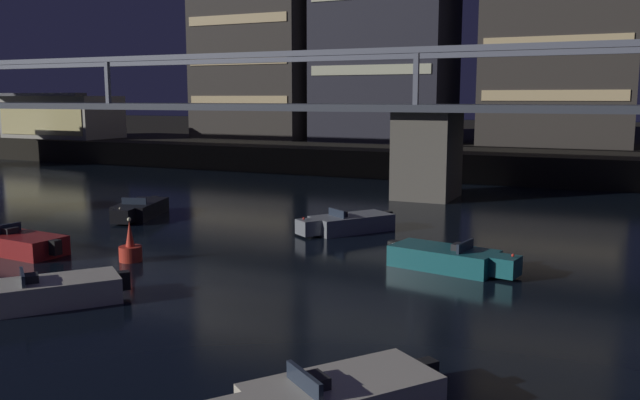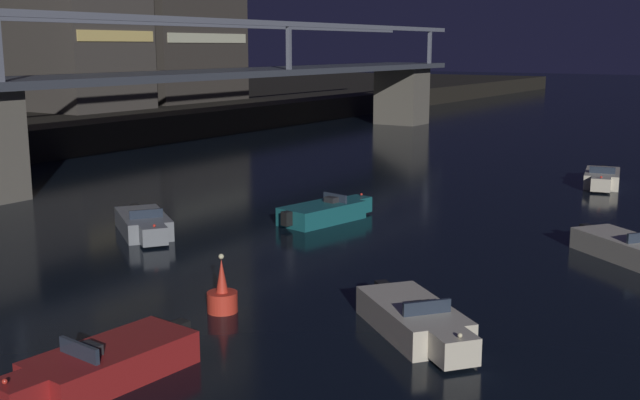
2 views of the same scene
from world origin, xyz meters
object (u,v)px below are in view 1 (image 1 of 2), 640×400
(speedboat_near_center, at_px, (46,292))
(speedboat_mid_center, at_px, (139,210))
(river_bridge, at_px, (428,127))
(channel_buoy, at_px, (130,249))
(speedboat_far_right, at_px, (17,243))
(waterfront_pavilion, at_px, (62,117))
(speedboat_far_center, at_px, (348,223))
(tower_central, at_px, (563,19))
(speedboat_near_right, at_px, (449,259))
(tower_west_low, at_px, (268,43))

(speedboat_near_center, distance_m, speedboat_mid_center, 15.54)
(river_bridge, bearing_deg, speedboat_near_center, -99.79)
(river_bridge, relative_size, speedboat_mid_center, 19.39)
(speedboat_mid_center, xyz_separation_m, channel_buoy, (6.17, -7.97, 0.06))
(speedboat_far_right, distance_m, channel_buoy, 5.31)
(waterfront_pavilion, bearing_deg, speedboat_far_right, -46.84)
(waterfront_pavilion, relative_size, speedboat_far_center, 2.61)
(tower_central, xyz_separation_m, speedboat_far_center, (-6.25, -35.44, -12.97))
(waterfront_pavilion, xyz_separation_m, speedboat_near_center, (38.67, -38.88, -4.02))
(speedboat_near_right, bearing_deg, tower_west_low, 126.65)
(tower_central, xyz_separation_m, speedboat_far_right, (-17.13, -45.25, -12.97))
(speedboat_mid_center, xyz_separation_m, speedboat_far_right, (0.93, -8.83, 0.00))
(speedboat_far_center, relative_size, speedboat_far_right, 0.91)
(tower_west_low, relative_size, speedboat_mid_center, 3.97)
(speedboat_far_center, height_order, channel_buoy, channel_buoy)
(speedboat_far_center, bearing_deg, speedboat_mid_center, -175.24)
(speedboat_near_right, xyz_separation_m, speedboat_mid_center, (-17.94, 4.01, 0.00))
(speedboat_near_right, relative_size, speedboat_far_center, 1.10)
(waterfront_pavilion, bearing_deg, speedboat_mid_center, -39.16)
(tower_central, relative_size, speedboat_far_right, 4.34)
(tower_central, xyz_separation_m, waterfront_pavilion, (-49.14, -11.11, -8.95))
(speedboat_near_right, relative_size, speedboat_far_right, 1.00)
(river_bridge, height_order, waterfront_pavilion, river_bridge)
(speedboat_far_center, distance_m, speedboat_far_right, 14.64)
(river_bridge, bearing_deg, speedboat_far_center, -92.00)
(river_bridge, distance_m, tower_west_low, 33.96)
(speedboat_far_right, bearing_deg, speedboat_far_center, 42.05)
(speedboat_near_center, height_order, channel_buoy, channel_buoy)
(speedboat_mid_center, bearing_deg, tower_central, 63.63)
(speedboat_far_right, bearing_deg, tower_west_low, 105.92)
(waterfront_pavilion, height_order, speedboat_near_center, waterfront_pavilion)
(river_bridge, xyz_separation_m, channel_buoy, (-6.07, -21.37, -4.09))
(tower_central, height_order, speedboat_far_center, tower_central)
(river_bridge, height_order, speedboat_far_center, river_bridge)
(speedboat_near_center, bearing_deg, tower_central, 78.17)
(river_bridge, distance_m, speedboat_near_center, 27.67)
(tower_central, distance_m, speedboat_near_right, 42.47)
(speedboat_near_right, bearing_deg, speedboat_far_right, -164.20)
(waterfront_pavilion, distance_m, speedboat_far_right, 46.97)
(tower_west_low, xyz_separation_m, waterfront_pavilion, (-19.21, -10.74, -7.83))
(tower_west_low, bearing_deg, channel_buoy, -67.71)
(tower_west_low, relative_size, speedboat_near_center, 4.42)
(speedboat_mid_center, bearing_deg, channel_buoy, -52.26)
(channel_buoy, bearing_deg, speedboat_far_center, 57.83)
(channel_buoy, bearing_deg, speedboat_near_center, -75.78)
(speedboat_mid_center, height_order, channel_buoy, channel_buoy)
(tower_west_low, bearing_deg, speedboat_near_right, -53.35)
(river_bridge, relative_size, tower_central, 4.41)
(speedboat_far_right, xyz_separation_m, channel_buoy, (5.24, 0.85, 0.06))
(speedboat_near_center, height_order, speedboat_far_right, same)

